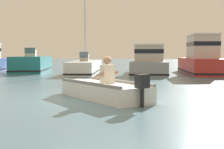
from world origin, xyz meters
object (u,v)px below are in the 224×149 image
moored_boat_white (86,67)px  moored_boat_grey (149,63)px  rowboat_with_person (103,90)px  moored_boat_teal (32,64)px  moored_boat_red (201,59)px

moored_boat_white → moored_boat_grey: bearing=-2.7°
moored_boat_white → moored_boat_grey: (4.00, -0.19, 0.29)m
rowboat_with_person → moored_boat_teal: bearing=121.4°
moored_boat_white → moored_boat_red: (7.14, 0.48, 0.51)m
moored_boat_white → moored_boat_grey: 4.02m
rowboat_with_person → moored_boat_grey: moored_boat_grey is taller
rowboat_with_person → moored_boat_red: 12.20m
moored_boat_teal → moored_boat_grey: size_ratio=0.94×
rowboat_with_person → moored_boat_grey: 10.92m
rowboat_with_person → moored_boat_red: bearing=71.6°
moored_boat_grey → moored_boat_white: bearing=177.3°
moored_boat_grey → moored_boat_red: 3.22m
moored_boat_white → moored_boat_red: moored_boat_white is taller
moored_boat_teal → moored_boat_red: bearing=-1.7°
moored_boat_white → moored_boat_red: size_ratio=1.05×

